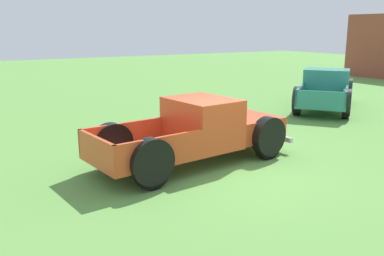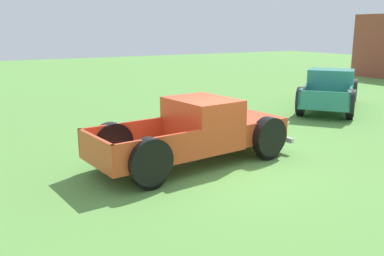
# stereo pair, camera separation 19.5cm
# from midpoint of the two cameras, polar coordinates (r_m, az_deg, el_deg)

# --- Properties ---
(ground_plane) EXTENTS (80.00, 80.00, 0.00)m
(ground_plane) POSITION_cam_midpoint_polar(r_m,az_deg,el_deg) (10.14, 4.23, -5.49)
(ground_plane) COLOR #5B9342
(pickup_truck_foreground) EXTENTS (2.48, 5.39, 1.60)m
(pickup_truck_foreground) POSITION_cam_midpoint_polar(r_m,az_deg,el_deg) (10.51, 1.11, -0.44)
(pickup_truck_foreground) COLOR #D14723
(pickup_truck_foreground) RESTS_ON ground_plane
(pickup_truck_behind_left) EXTENTS (4.71, 5.35, 1.63)m
(pickup_truck_behind_left) POSITION_cam_midpoint_polar(r_m,az_deg,el_deg) (18.63, 17.41, 5.05)
(pickup_truck_behind_left) COLOR #2D8475
(pickup_truck_behind_left) RESTS_ON ground_plane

